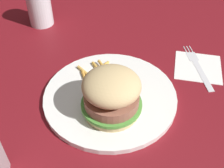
% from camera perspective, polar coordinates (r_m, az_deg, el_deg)
% --- Properties ---
extents(ground_plane, '(1.60, 1.60, 0.00)m').
position_cam_1_polar(ground_plane, '(0.63, -2.00, -2.23)').
color(ground_plane, maroon).
extents(plate, '(0.28, 0.28, 0.01)m').
position_cam_1_polar(plate, '(0.61, 0.00, -2.45)').
color(plate, white).
rests_on(plate, ground_plane).
extents(sandwich, '(0.12, 0.12, 0.09)m').
position_cam_1_polar(sandwich, '(0.54, 0.32, -1.97)').
color(sandwich, tan).
rests_on(sandwich, plate).
extents(fries_pile, '(0.11, 0.11, 0.01)m').
position_cam_1_polar(fries_pile, '(0.65, -2.30, 1.89)').
color(fries_pile, gold).
rests_on(fries_pile, plate).
extents(napkin, '(0.13, 0.13, 0.00)m').
position_cam_1_polar(napkin, '(0.73, 17.06, 3.29)').
color(napkin, white).
rests_on(napkin, ground_plane).
extents(fork, '(0.03, 0.17, 0.00)m').
position_cam_1_polar(fork, '(0.73, 17.06, 3.52)').
color(fork, silver).
rests_on(fork, napkin).
extents(drink_glass, '(0.07, 0.07, 0.11)m').
position_cam_1_polar(drink_glass, '(0.86, -13.95, 14.49)').
color(drink_glass, silver).
rests_on(drink_glass, ground_plane).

